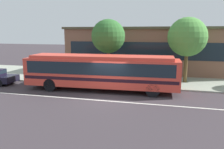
% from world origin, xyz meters
% --- Properties ---
extents(ground_plane, '(120.00, 120.00, 0.00)m').
position_xyz_m(ground_plane, '(0.00, 0.00, 0.00)').
color(ground_plane, '#3B3338').
extents(sidewalk_slab, '(60.00, 8.00, 0.12)m').
position_xyz_m(sidewalk_slab, '(0.00, 7.19, 0.06)').
color(sidewalk_slab, '#999E8D').
rests_on(sidewalk_slab, ground_plane).
extents(lane_stripe_center, '(56.00, 0.16, 0.01)m').
position_xyz_m(lane_stripe_center, '(0.00, -0.80, 0.00)').
color(lane_stripe_center, silver).
rests_on(lane_stripe_center, ground_plane).
extents(transit_bus, '(12.08, 2.99, 2.78)m').
position_xyz_m(transit_bus, '(-0.98, 1.84, 1.62)').
color(transit_bus, '#D83E30').
rests_on(transit_bus, ground_plane).
extents(pedestrian_waiting_near_sign, '(0.44, 0.44, 1.73)m').
position_xyz_m(pedestrian_waiting_near_sign, '(-3.83, 4.11, 1.14)').
color(pedestrian_waiting_near_sign, '#7E6761').
rests_on(pedestrian_waiting_near_sign, sidewalk_slab).
extents(pedestrian_walking_along_curb, '(0.48, 0.48, 1.70)m').
position_xyz_m(pedestrian_walking_along_curb, '(3.27, 5.34, 1.11)').
color(pedestrian_walking_along_curb, '#6F6855').
rests_on(pedestrian_walking_along_curb, sidewalk_slab).
extents(pedestrian_standing_by_tree, '(0.48, 0.48, 1.65)m').
position_xyz_m(pedestrian_standing_by_tree, '(-0.62, 4.03, 1.09)').
color(pedestrian_standing_by_tree, '#312631').
rests_on(pedestrian_standing_by_tree, sidewalk_slab).
extents(bus_stop_sign, '(0.08, 0.44, 2.49)m').
position_xyz_m(bus_stop_sign, '(4.37, 3.73, 1.72)').
color(bus_stop_sign, gray).
rests_on(bus_stop_sign, sidewalk_slab).
extents(street_tree_near_stop, '(3.08, 3.08, 5.60)m').
position_xyz_m(street_tree_near_stop, '(-1.35, 5.32, 4.16)').
color(street_tree_near_stop, brown).
rests_on(street_tree_near_stop, sidewalk_slab).
extents(street_tree_mid_block, '(3.41, 3.41, 5.73)m').
position_xyz_m(street_tree_mid_block, '(5.58, 6.14, 4.13)').
color(street_tree_mid_block, brown).
rests_on(street_tree_mid_block, sidewalk_slab).
extents(station_building, '(19.12, 7.98, 5.09)m').
position_xyz_m(station_building, '(2.10, 12.33, 2.55)').
color(station_building, brown).
rests_on(station_building, ground_plane).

